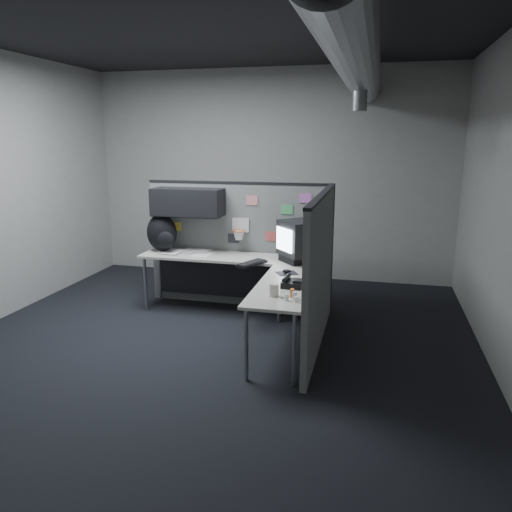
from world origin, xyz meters
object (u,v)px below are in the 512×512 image
(monitor, at_px, (301,241))
(desk, at_px, (244,272))
(keyboard, at_px, (251,263))
(backpack, at_px, (162,233))
(phone, at_px, (293,283))

(monitor, bearing_deg, desk, -157.42)
(monitor, xyz_separation_m, keyboard, (-0.53, -0.30, -0.24))
(desk, distance_m, monitor, 0.77)
(keyboard, bearing_deg, backpack, 142.93)
(monitor, height_order, phone, monitor)
(monitor, xyz_separation_m, backpack, (-1.83, 0.12, -0.02))
(desk, relative_size, monitor, 3.79)
(monitor, relative_size, phone, 2.58)
(phone, bearing_deg, desk, 144.44)
(desk, xyz_separation_m, phone, (0.72, -0.83, 0.16))
(monitor, distance_m, keyboard, 0.65)
(desk, xyz_separation_m, monitor, (0.64, 0.21, 0.37))
(desk, height_order, backpack, backpack)
(keyboard, height_order, backpack, backpack)
(monitor, bearing_deg, phone, -81.32)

